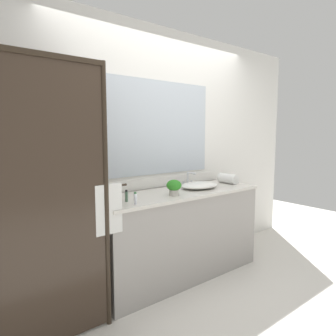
{
  "coord_description": "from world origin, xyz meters",
  "views": [
    {
      "loc": [
        -1.94,
        -2.29,
        1.49
      ],
      "look_at": [
        -0.15,
        0.0,
        1.15
      ],
      "focal_mm": 31.97,
      "sensor_mm": 36.0,
      "label": 1
    }
  ],
  "objects_px": {
    "amenity_bottle_conditioner": "(135,198)",
    "amenity_bottle_lotion": "(126,196)",
    "potted_plant": "(174,187)",
    "faucet": "(188,181)",
    "rolled_towel_near_edge": "(228,179)",
    "amenity_bottle_shampoo": "(114,195)",
    "sink_basin": "(200,185)"
  },
  "relations": [
    {
      "from": "potted_plant",
      "to": "amenity_bottle_lotion",
      "type": "xyz_separation_m",
      "value": [
        -0.49,
        0.05,
        -0.04
      ]
    },
    {
      "from": "amenity_bottle_lotion",
      "to": "potted_plant",
      "type": "bearing_deg",
      "value": -5.82
    },
    {
      "from": "potted_plant",
      "to": "rolled_towel_near_edge",
      "type": "bearing_deg",
      "value": 8.37
    },
    {
      "from": "faucet",
      "to": "rolled_towel_near_edge",
      "type": "height_order",
      "value": "faucet"
    },
    {
      "from": "faucet",
      "to": "amenity_bottle_lotion",
      "type": "xyz_separation_m",
      "value": [
        -0.94,
        -0.25,
        -0.01
      ]
    },
    {
      "from": "potted_plant",
      "to": "amenity_bottle_conditioner",
      "type": "distance_m",
      "value": 0.49
    },
    {
      "from": "amenity_bottle_conditioner",
      "to": "rolled_towel_near_edge",
      "type": "relative_size",
      "value": 0.44
    },
    {
      "from": "amenity_bottle_shampoo",
      "to": "amenity_bottle_conditioner",
      "type": "xyz_separation_m",
      "value": [
        0.07,
        -0.24,
        0.0
      ]
    },
    {
      "from": "potted_plant",
      "to": "rolled_towel_near_edge",
      "type": "height_order",
      "value": "potted_plant"
    },
    {
      "from": "faucet",
      "to": "amenity_bottle_conditioner",
      "type": "distance_m",
      "value": 1.0
    },
    {
      "from": "amenity_bottle_shampoo",
      "to": "rolled_towel_near_edge",
      "type": "height_order",
      "value": "rolled_towel_near_edge"
    },
    {
      "from": "amenity_bottle_shampoo",
      "to": "amenity_bottle_lotion",
      "type": "height_order",
      "value": "same"
    },
    {
      "from": "amenity_bottle_shampoo",
      "to": "rolled_towel_near_edge",
      "type": "distance_m",
      "value": 1.48
    },
    {
      "from": "amenity_bottle_shampoo",
      "to": "amenity_bottle_lotion",
      "type": "xyz_separation_m",
      "value": [
        0.06,
        -0.11,
        0.0
      ]
    },
    {
      "from": "amenity_bottle_lotion",
      "to": "amenity_bottle_conditioner",
      "type": "height_order",
      "value": "amenity_bottle_conditioner"
    },
    {
      "from": "faucet",
      "to": "potted_plant",
      "type": "xyz_separation_m",
      "value": [
        -0.45,
        -0.3,
        0.03
      ]
    },
    {
      "from": "sink_basin",
      "to": "faucet",
      "type": "height_order",
      "value": "faucet"
    },
    {
      "from": "potted_plant",
      "to": "amenity_bottle_lotion",
      "type": "bearing_deg",
      "value": 174.18
    },
    {
      "from": "amenity_bottle_conditioner",
      "to": "rolled_towel_near_edge",
      "type": "bearing_deg",
      "value": 8.64
    },
    {
      "from": "sink_basin",
      "to": "faucet",
      "type": "distance_m",
      "value": 0.19
    },
    {
      "from": "amenity_bottle_lotion",
      "to": "rolled_towel_near_edge",
      "type": "distance_m",
      "value": 1.42
    },
    {
      "from": "potted_plant",
      "to": "amenity_bottle_lotion",
      "type": "distance_m",
      "value": 0.49
    },
    {
      "from": "rolled_towel_near_edge",
      "to": "amenity_bottle_shampoo",
      "type": "bearing_deg",
      "value": 178.94
    },
    {
      "from": "amenity_bottle_lotion",
      "to": "amenity_bottle_conditioner",
      "type": "distance_m",
      "value": 0.13
    },
    {
      "from": "amenity_bottle_shampoo",
      "to": "potted_plant",
      "type": "bearing_deg",
      "value": -16.78
    },
    {
      "from": "sink_basin",
      "to": "amenity_bottle_lotion",
      "type": "height_order",
      "value": "amenity_bottle_lotion"
    },
    {
      "from": "sink_basin",
      "to": "potted_plant",
      "type": "xyz_separation_m",
      "value": [
        -0.45,
        -0.12,
        0.05
      ]
    },
    {
      "from": "potted_plant",
      "to": "amenity_bottle_shampoo",
      "type": "height_order",
      "value": "potted_plant"
    },
    {
      "from": "faucet",
      "to": "potted_plant",
      "type": "relative_size",
      "value": 1.13
    },
    {
      "from": "amenity_bottle_conditioner",
      "to": "amenity_bottle_lotion",
      "type": "bearing_deg",
      "value": 94.75
    },
    {
      "from": "amenity_bottle_conditioner",
      "to": "potted_plant",
      "type": "bearing_deg",
      "value": 9.16
    },
    {
      "from": "faucet",
      "to": "potted_plant",
      "type": "distance_m",
      "value": 0.54
    }
  ]
}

